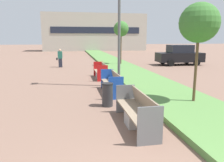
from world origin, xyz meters
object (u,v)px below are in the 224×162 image
at_px(bench_grey_frame, 137,113).
at_px(bench_red_frame, 101,73).
at_px(pedestrian_walking, 60,58).
at_px(parked_car_distant, 180,55).
at_px(bench_blue_frame, 112,85).
at_px(sapling_tree_near, 199,23).
at_px(sapling_tree_far, 121,29).
at_px(litter_bin, 107,95).

xyz_separation_m(bench_grey_frame, bench_red_frame, (-0.00, 7.63, -0.01)).
height_order(bench_grey_frame, bench_red_frame, same).
distance_m(pedestrian_walking, parked_car_distant, 10.89).
relative_size(bench_blue_frame, bench_red_frame, 1.12).
bearing_deg(parked_car_distant, sapling_tree_near, -113.00).
relative_size(pedestrian_walking, parked_car_distant, 0.37).
bearing_deg(bench_grey_frame, parked_car_distant, 58.40).
height_order(sapling_tree_near, sapling_tree_far, sapling_tree_far).
bearing_deg(sapling_tree_near, bench_red_frame, 113.09).
xyz_separation_m(pedestrian_walking, parked_car_distant, (10.88, -0.29, 0.12)).
height_order(bench_red_frame, sapling_tree_far, sapling_tree_far).
bearing_deg(sapling_tree_near, sapling_tree_far, 90.00).
bearing_deg(parked_car_distant, sapling_tree_far, 178.22).
bearing_deg(bench_blue_frame, parked_car_distant, 48.99).
height_order(pedestrian_walking, parked_car_distant, parked_car_distant).
distance_m(bench_grey_frame, sapling_tree_far, 14.17).
distance_m(bench_blue_frame, bench_red_frame, 3.76).
bearing_deg(litter_bin, bench_blue_frame, 74.74).
height_order(sapling_tree_near, parked_car_distant, sapling_tree_near).
bearing_deg(bench_grey_frame, pedestrian_walking, 101.42).
relative_size(litter_bin, pedestrian_walking, 0.55).
bearing_deg(bench_red_frame, pedestrian_walking, 114.80).
height_order(sapling_tree_far, pedestrian_walking, sapling_tree_far).
height_order(litter_bin, parked_car_distant, parked_car_distant).
distance_m(bench_red_frame, pedestrian_walking, 6.52).
bearing_deg(bench_blue_frame, sapling_tree_near, -42.59).
bearing_deg(parked_car_distant, litter_bin, -125.46).
xyz_separation_m(litter_bin, pedestrian_walking, (-2.21, 11.57, 0.36)).
bearing_deg(pedestrian_walking, bench_red_frame, -65.20).
distance_m(litter_bin, sapling_tree_near, 4.08).
distance_m(litter_bin, sapling_tree_far, 12.40).
xyz_separation_m(sapling_tree_near, sapling_tree_far, (0.00, 12.16, 0.29)).
height_order(bench_grey_frame, pedestrian_walking, pedestrian_walking).
relative_size(bench_blue_frame, parked_car_distant, 0.54).
xyz_separation_m(bench_grey_frame, pedestrian_walking, (-2.73, 13.54, 0.41)).
bearing_deg(sapling_tree_far, pedestrian_walking, -179.12).
bearing_deg(bench_red_frame, parked_car_distant, 34.56).
xyz_separation_m(litter_bin, sapling_tree_near, (3.15, -0.51, 2.53)).
xyz_separation_m(bench_blue_frame, sapling_tree_near, (2.63, -2.42, 2.59)).
height_order(bench_grey_frame, sapling_tree_far, sapling_tree_far).
bearing_deg(pedestrian_walking, bench_grey_frame, -78.58).
height_order(bench_blue_frame, bench_red_frame, same).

